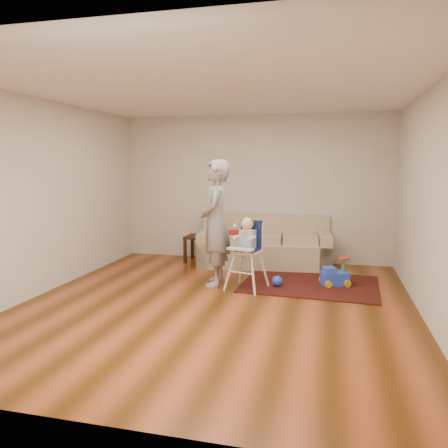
% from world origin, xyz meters
% --- Properties ---
extents(ground, '(5.50, 5.50, 0.00)m').
position_xyz_m(ground, '(0.00, 0.00, 0.00)').
color(ground, '#492507').
rests_on(ground, ground).
extents(room_envelope, '(5.04, 5.52, 2.72)m').
position_xyz_m(room_envelope, '(0.00, 0.53, 1.88)').
color(room_envelope, beige).
rests_on(room_envelope, ground).
extents(sofa, '(2.37, 1.14, 0.89)m').
position_xyz_m(sofa, '(0.27, 2.30, 0.44)').
color(sofa, tan).
rests_on(sofa, ground).
extents(side_table, '(0.48, 0.48, 0.48)m').
position_xyz_m(side_table, '(-0.96, 2.37, 0.24)').
color(side_table, black).
rests_on(side_table, ground).
extents(area_rug, '(2.07, 1.60, 0.02)m').
position_xyz_m(area_rug, '(1.13, 1.24, 0.01)').
color(area_rug, black).
rests_on(area_rug, ground).
extents(ride_on_toy, '(0.45, 0.39, 0.42)m').
position_xyz_m(ride_on_toy, '(1.49, 1.25, 0.22)').
color(ride_on_toy, blue).
rests_on(ride_on_toy, area_rug).
extents(toy_ball, '(0.15, 0.15, 0.15)m').
position_xyz_m(toy_ball, '(0.67, 0.98, 0.09)').
color(toy_ball, blue).
rests_on(toy_ball, area_rug).
extents(high_chair, '(0.60, 0.60, 1.06)m').
position_xyz_m(high_chair, '(0.25, 0.79, 0.51)').
color(high_chair, white).
rests_on(high_chair, ground).
extents(adult, '(0.55, 0.74, 1.87)m').
position_xyz_m(adult, '(-0.25, 0.90, 0.94)').
color(adult, gray).
rests_on(adult, ground).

